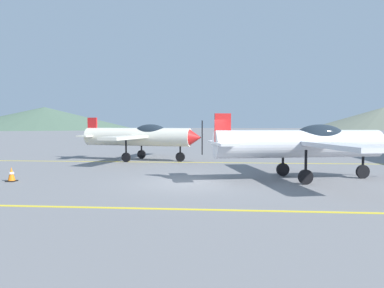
# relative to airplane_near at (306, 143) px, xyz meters

# --- Properties ---
(ground_plane) EXTENTS (400.00, 400.00, 0.00)m
(ground_plane) POSITION_rel_airplane_near_xyz_m (-4.59, -1.12, -1.55)
(ground_plane) COLOR slate
(apron_line_near) EXTENTS (80.00, 0.16, 0.01)m
(apron_line_near) POSITION_rel_airplane_near_xyz_m (-4.59, -5.64, -1.54)
(apron_line_near) COLOR yellow
(apron_line_near) RESTS_ON ground_plane
(apron_line_far) EXTENTS (80.00, 0.16, 0.01)m
(apron_line_far) POSITION_rel_airplane_near_xyz_m (-4.59, 6.30, -1.54)
(apron_line_far) COLOR yellow
(apron_line_far) RESTS_ON ground_plane
(airplane_near) EXTENTS (8.04, 9.16, 2.75)m
(airplane_near) POSITION_rel_airplane_near_xyz_m (0.00, 0.00, 0.00)
(airplane_near) COLOR silver
(airplane_near) RESTS_ON ground_plane
(airplane_mid) EXTENTS (8.04, 9.17, 2.75)m
(airplane_mid) POSITION_rel_airplane_near_xyz_m (-8.59, 7.25, 0.00)
(airplane_mid) COLOR silver
(airplane_mid) RESTS_ON ground_plane
(traffic_cone_front) EXTENTS (0.36, 0.36, 0.59)m
(traffic_cone_front) POSITION_rel_airplane_near_xyz_m (-11.96, -1.47, -1.26)
(traffic_cone_front) COLOR black
(traffic_cone_front) RESTS_ON ground_plane
(hill_left) EXTENTS (79.39, 79.39, 9.77)m
(hill_left) POSITION_rel_airplane_near_xyz_m (-81.25, 136.69, 3.34)
(hill_left) COLOR #4C6651
(hill_left) RESTS_ON ground_plane
(hill_centerleft) EXTENTS (65.33, 65.33, 9.81)m
(hill_centerleft) POSITION_rel_airplane_near_xyz_m (68.25, 151.76, 3.36)
(hill_centerleft) COLOR slate
(hill_centerleft) RESTS_ON ground_plane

